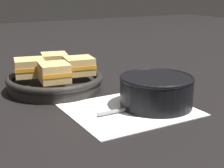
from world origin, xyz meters
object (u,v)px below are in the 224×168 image
soup_bowl (156,90)px  sandwich_near_left (29,67)px  sandwich_far_left (79,66)px  spoon (140,106)px  sandwich_far_right (55,61)px  sandwich_near_right (54,72)px  skillet (55,82)px

soup_bowl → sandwich_near_left: 0.35m
sandwich_far_left → spoon: bearing=-76.6°
soup_bowl → sandwich_far_right: 0.33m
sandwich_near_right → sandwich_far_right: same height
sandwich_near_right → sandwich_far_left: same height
sandwich_near_right → sandwich_far_right: size_ratio=0.95×
spoon → sandwich_near_left: (-0.17, 0.27, 0.06)m
sandwich_near_left → sandwich_near_right: bearing=-65.6°
soup_bowl → sandwich_far_right: sandwich_far_right is taller
sandwich_near_right → skillet: bearing=69.4°
spoon → sandwich_far_right: (-0.09, 0.30, 0.06)m
skillet → sandwich_near_right: sandwich_near_right is taller
sandwich_far_right → skillet: bearing=-110.6°
sandwich_near_left → spoon: bearing=-56.6°
sandwich_near_left → sandwich_near_right: size_ratio=1.04×
soup_bowl → sandwich_near_right: sandwich_near_right is taller
skillet → sandwich_far_right: sandwich_far_right is taller
soup_bowl → spoon: soup_bowl is taller
soup_bowl → sandwich_far_right: (-0.13, 0.31, 0.02)m
sandwich_far_right → sandwich_near_right: bearing=-110.6°
sandwich_near_left → sandwich_near_right: 0.09m
spoon → sandwich_near_right: bearing=127.0°
skillet → sandwich_near_left: size_ratio=2.86×
spoon → sandwich_near_right: size_ratio=1.77×
sandwich_near_right → sandwich_near_left: bearing=114.4°
sandwich_far_left → soup_bowl: bearing=-66.7°
sandwich_near_right → sandwich_far_right: 0.13m
spoon → sandwich_far_right: sandwich_far_right is taller
spoon → sandwich_near_right: 0.23m
sandwich_near_left → skillet: bearing=-20.6°
soup_bowl → sandwich_near_left: sandwich_near_left is taller
spoon → sandwich_near_left: bearing=123.3°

